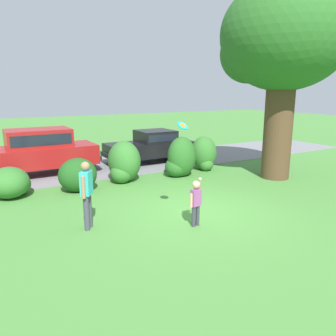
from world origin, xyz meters
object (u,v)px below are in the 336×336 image
Objects in this scene: parked_suv at (39,149)px; adult_onlooker at (87,191)px; parked_sedan at (151,145)px; frisbee at (183,126)px; oak_tree_large at (284,43)px; child_thrower at (196,199)px.

parked_suv is 2.71× the size of adult_onlooker.
parked_suv is (-5.14, 0.07, 0.23)m from parked_sedan.
frisbee is 2.88m from adult_onlooker.
oak_tree_large is 5.80× the size of child_thrower.
parked_sedan is 14.37× the size of frisbee.
adult_onlooker is (-2.18, 0.98, -1.61)m from frisbee.
parked_suv reaches higher than child_thrower.
parked_sedan is at bearing -0.82° from parked_suv.
parked_suv is 6.41m from adult_onlooker.
parked_suv is at bearing 90.30° from adult_onlooker.
frisbee is (-0.26, 0.26, 1.87)m from child_thrower.
parked_sedan is 8.03m from child_thrower.
parked_suv reaches higher than adult_onlooker.
frisbee is at bearing -24.13° from adult_onlooker.
parked_suv is 8.05m from child_thrower.
oak_tree_large reaches higher than child_thrower.
child_thrower is at bearing -26.77° from adult_onlooker.
child_thrower is 0.74× the size of adult_onlooker.
frisbee reaches higher than adult_onlooker.
parked_sedan is at bearing 120.96° from oak_tree_large.
child_thrower is 2.75m from adult_onlooker.
frisbee reaches higher than parked_sedan.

